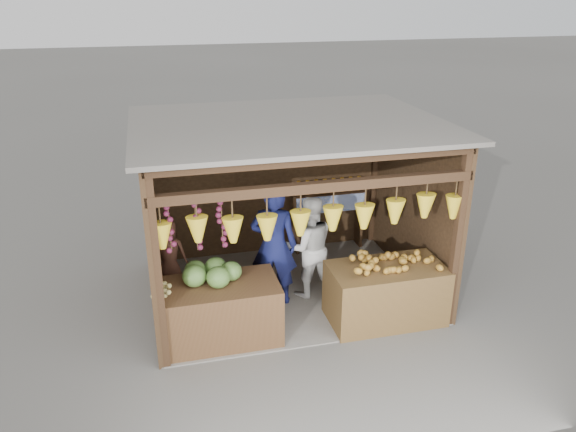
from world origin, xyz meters
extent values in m
plane|color=#514F49|center=(0.00, 0.00, 0.00)|extent=(80.00, 80.00, 0.00)
cube|color=slate|center=(0.00, 0.00, 0.01)|extent=(4.00, 3.00, 0.02)
cube|color=black|center=(0.00, 1.50, 1.30)|extent=(4.00, 0.06, 2.60)
cube|color=black|center=(-2.00, 0.00, 1.30)|extent=(0.06, 3.00, 2.60)
cube|color=black|center=(2.00, 0.00, 1.30)|extent=(0.06, 3.00, 2.60)
cube|color=#605B54|center=(0.00, 0.00, 2.63)|extent=(4.30, 3.30, 0.06)
cube|color=black|center=(-1.94, -1.44, 1.30)|extent=(0.11, 0.11, 2.60)
cube|color=black|center=(1.94, -1.44, 1.30)|extent=(0.11, 0.11, 2.60)
cube|color=black|center=(-1.94, 1.44, 1.30)|extent=(0.11, 0.11, 2.60)
cube|color=black|center=(1.94, 1.44, 1.30)|extent=(0.11, 0.11, 2.60)
cube|color=black|center=(0.00, -1.44, 2.20)|extent=(4.00, 0.12, 0.12)
cube|color=black|center=(0.00, -1.44, 2.54)|extent=(4.00, 0.12, 0.12)
cube|color=#382314|center=(1.05, 1.30, 1.05)|extent=(1.25, 0.30, 0.05)
cube|color=#382314|center=(0.47, 1.30, 0.53)|extent=(0.05, 0.28, 1.05)
cube|color=#382314|center=(1.64, 1.30, 0.53)|extent=(0.05, 0.28, 1.05)
cube|color=blue|center=(1.05, 1.14, 0.92)|extent=(1.25, 0.02, 0.30)
cube|color=#452B17|center=(-1.22, -1.03, 0.41)|extent=(1.61, 0.85, 0.82)
cube|color=#52391B|center=(1.12, -1.10, 0.41)|extent=(1.59, 0.85, 0.82)
cube|color=black|center=(-1.76, -0.01, 0.17)|extent=(0.35, 0.35, 0.33)
imported|color=#151B52|center=(-0.28, -0.25, 0.92)|extent=(0.78, 0.64, 1.85)
imported|color=silver|center=(0.27, -0.17, 0.79)|extent=(0.78, 0.61, 1.59)
imported|color=#4E2C1F|center=(-1.76, -0.01, 0.84)|extent=(0.58, 0.47, 1.02)
camera|label=1|loc=(-1.87, -7.41, 4.40)|focal=35.00mm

